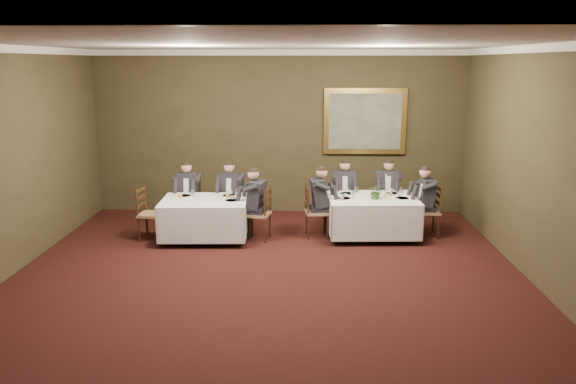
{
  "coord_description": "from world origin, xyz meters",
  "views": [
    {
      "loc": [
        0.54,
        -7.11,
        3.25
      ],
      "look_at": [
        0.29,
        1.92,
        1.15
      ],
      "focal_mm": 35.0,
      "sensor_mm": 36.0,
      "label": 1
    }
  ],
  "objects_px": {
    "diner_sec_backright": "(231,202)",
    "painting": "(365,121)",
    "table_main": "(372,214)",
    "chair_main_backright": "(387,210)",
    "chair_sec_backleft": "(189,213)",
    "diner_sec_backleft": "(189,202)",
    "chair_main_backleft": "(343,210)",
    "diner_main_endleft": "(317,211)",
    "diner_main_endright": "(427,210)",
    "chair_sec_endright": "(259,224)",
    "centerpiece": "(376,191)",
    "diner_sec_endright": "(258,213)",
    "diner_main_backright": "(388,200)",
    "chair_sec_endleft": "(151,225)",
    "chair_main_endright": "(427,222)",
    "chair_main_endleft": "(316,222)",
    "candlestick": "(385,188)",
    "table_second": "(205,216)",
    "diner_main_backleft": "(344,200)",
    "chair_sec_backright": "(232,213)"
  },
  "relations": [
    {
      "from": "table_main",
      "to": "chair_main_backright",
      "type": "xyz_separation_m",
      "value": [
        0.41,
        0.88,
        -0.17
      ]
    },
    {
      "from": "diner_main_endleft",
      "to": "chair_sec_endright",
      "type": "bearing_deg",
      "value": -87.63
    },
    {
      "from": "chair_sec_endright",
      "to": "diner_sec_endright",
      "type": "distance_m",
      "value": 0.23
    },
    {
      "from": "chair_main_backright",
      "to": "chair_sec_backleft",
      "type": "distance_m",
      "value": 4.02
    },
    {
      "from": "diner_main_backright",
      "to": "chair_sec_endleft",
      "type": "bearing_deg",
      "value": 22.91
    },
    {
      "from": "chair_main_backright",
      "to": "candlestick",
      "type": "relative_size",
      "value": 2.2
    },
    {
      "from": "diner_main_backright",
      "to": "diner_main_backleft",
      "type": "bearing_deg",
      "value": 11.02
    },
    {
      "from": "chair_sec_endright",
      "to": "centerpiece",
      "type": "bearing_deg",
      "value": -74.63
    },
    {
      "from": "painting",
      "to": "chair_sec_backleft",
      "type": "bearing_deg",
      "value": -161.1
    },
    {
      "from": "chair_sec_endleft",
      "to": "table_main",
      "type": "bearing_deg",
      "value": 100.46
    },
    {
      "from": "table_main",
      "to": "centerpiece",
      "type": "distance_m",
      "value": 0.49
    },
    {
      "from": "chair_sec_backright",
      "to": "diner_sec_backright",
      "type": "relative_size",
      "value": 0.74
    },
    {
      "from": "diner_sec_backright",
      "to": "painting",
      "type": "xyz_separation_m",
      "value": [
        2.74,
        1.21,
        1.5
      ]
    },
    {
      "from": "chair_sec_backleft",
      "to": "diner_sec_backright",
      "type": "relative_size",
      "value": 0.74
    },
    {
      "from": "chair_main_backright",
      "to": "chair_main_endright",
      "type": "distance_m",
      "value": 1.05
    },
    {
      "from": "diner_sec_endright",
      "to": "painting",
      "type": "height_order",
      "value": "painting"
    },
    {
      "from": "diner_main_backright",
      "to": "chair_main_endleft",
      "type": "bearing_deg",
      "value": 40.39
    },
    {
      "from": "chair_sec_backleft",
      "to": "chair_sec_endleft",
      "type": "relative_size",
      "value": 1.0
    },
    {
      "from": "table_second",
      "to": "chair_main_endright",
      "type": "xyz_separation_m",
      "value": [
        4.2,
        0.31,
        -0.17
      ]
    },
    {
      "from": "chair_sec_endright",
      "to": "painting",
      "type": "height_order",
      "value": "painting"
    },
    {
      "from": "diner_main_endleft",
      "to": "table_main",
      "type": "bearing_deg",
      "value": 85.24
    },
    {
      "from": "table_main",
      "to": "diner_main_endright",
      "type": "relative_size",
      "value": 1.28
    },
    {
      "from": "table_second",
      "to": "diner_main_backright",
      "type": "xyz_separation_m",
      "value": [
        3.55,
        1.13,
        0.06
      ]
    },
    {
      "from": "diner_main_backleft",
      "to": "chair_sec_endright",
      "type": "height_order",
      "value": "diner_main_backleft"
    },
    {
      "from": "table_second",
      "to": "chair_main_endright",
      "type": "height_order",
      "value": "chair_main_endright"
    },
    {
      "from": "diner_main_endleft",
      "to": "chair_sec_backleft",
      "type": "bearing_deg",
      "value": -110.01
    },
    {
      "from": "diner_main_endleft",
      "to": "diner_sec_backleft",
      "type": "xyz_separation_m",
      "value": [
        -2.55,
        0.57,
        0.0
      ]
    },
    {
      "from": "chair_sec_endleft",
      "to": "centerpiece",
      "type": "distance_m",
      "value": 4.24
    },
    {
      "from": "diner_main_endright",
      "to": "chair_sec_endright",
      "type": "bearing_deg",
      "value": 92.66
    },
    {
      "from": "table_main",
      "to": "chair_main_backright",
      "type": "relative_size",
      "value": 1.73
    },
    {
      "from": "diner_sec_backright",
      "to": "centerpiece",
      "type": "xyz_separation_m",
      "value": [
        2.79,
        -0.67,
        0.41
      ]
    },
    {
      "from": "chair_main_endleft",
      "to": "centerpiece",
      "type": "relative_size",
      "value": 3.22
    },
    {
      "from": "painting",
      "to": "centerpiece",
      "type": "bearing_deg",
      "value": -88.66
    },
    {
      "from": "diner_main_backleft",
      "to": "diner_main_endleft",
      "type": "bearing_deg",
      "value": 53.62
    },
    {
      "from": "table_main",
      "to": "table_second",
      "type": "relative_size",
      "value": 1.06
    },
    {
      "from": "chair_main_endright",
      "to": "candlestick",
      "type": "bearing_deg",
      "value": 85.13
    },
    {
      "from": "diner_main_backleft",
      "to": "centerpiece",
      "type": "height_order",
      "value": "diner_main_backleft"
    },
    {
      "from": "diner_main_endleft",
      "to": "diner_main_endright",
      "type": "relative_size",
      "value": 1.0
    },
    {
      "from": "chair_main_endleft",
      "to": "painting",
      "type": "relative_size",
      "value": 0.57
    },
    {
      "from": "diner_sec_backleft",
      "to": "diner_main_backleft",
      "type": "bearing_deg",
      "value": -170.02
    },
    {
      "from": "chair_sec_backleft",
      "to": "diner_sec_backleft",
      "type": "height_order",
      "value": "diner_sec_backleft"
    },
    {
      "from": "chair_sec_backleft",
      "to": "chair_sec_endleft",
      "type": "height_order",
      "value": "same"
    },
    {
      "from": "chair_main_endright",
      "to": "chair_sec_endleft",
      "type": "relative_size",
      "value": 1.0
    },
    {
      "from": "diner_sec_endright",
      "to": "chair_main_endleft",
      "type": "bearing_deg",
      "value": -68.28
    },
    {
      "from": "chair_main_endleft",
      "to": "chair_sec_endleft",
      "type": "relative_size",
      "value": 1.0
    },
    {
      "from": "diner_main_endleft",
      "to": "diner_sec_endright",
      "type": "height_order",
      "value": "same"
    },
    {
      "from": "table_main",
      "to": "chair_main_backleft",
      "type": "height_order",
      "value": "chair_main_backleft"
    },
    {
      "from": "table_second",
      "to": "chair_main_backleft",
      "type": "relative_size",
      "value": 1.63
    },
    {
      "from": "diner_main_backright",
      "to": "chair_sec_endleft",
      "type": "xyz_separation_m",
      "value": [
        -4.55,
        -1.16,
        -0.23
      ]
    },
    {
      "from": "table_main",
      "to": "diner_sec_endright",
      "type": "distance_m",
      "value": 2.16
    }
  ]
}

